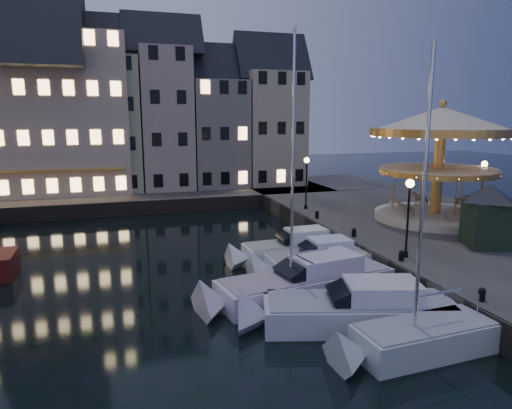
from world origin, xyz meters
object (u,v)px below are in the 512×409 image
object	(u,v)px
bollard_a	(482,294)
motorboat_b	(349,311)
bollard_d	(317,214)
bollard_c	(354,232)
streetlamp_d	(483,181)
motorboat_a	(412,342)
streetlamp_b	(409,207)
ticket_kiosk	(489,205)
carousel	(440,142)
motorboat_e	(288,251)
motorboat_d	(311,263)
bollard_b	(401,255)
motorboat_c	(300,284)
streetlamp_c	(306,176)

from	to	relation	value
bollard_a	motorboat_b	size ratio (longest dim) A/B	0.06
bollard_d	bollard_c	bearing A→B (deg)	-90.00
streetlamp_d	motorboat_a	bearing A→B (deg)	-138.56
streetlamp_b	bollard_c	size ratio (longest dim) A/B	7.32
ticket_kiosk	motorboat_b	bearing A→B (deg)	-158.13
bollard_d	streetlamp_b	bearing A→B (deg)	-86.57
bollard_d	ticket_kiosk	xyz separation A→B (m)	(6.18, -9.60, 2.14)
streetlamp_b	carousel	world-z (taller)	carousel
motorboat_b	motorboat_e	distance (m)	8.95
motorboat_d	bollard_b	bearing A→B (deg)	-37.28
bollard_c	motorboat_d	size ratio (longest dim) A/B	0.08
bollard_a	bollard_d	world-z (taller)	same
motorboat_c	carousel	xyz separation A→B (m)	(13.66, 7.68, 6.22)
streetlamp_d	bollard_b	xyz separation A→B (m)	(-11.90, -7.50, -2.41)
motorboat_e	motorboat_c	bearing A→B (deg)	-105.39
streetlamp_c	motorboat_d	size ratio (longest dim) A/B	0.61
motorboat_a	bollard_a	bearing A→B (deg)	13.02
bollard_a	motorboat_c	bearing A→B (deg)	136.55
motorboat_c	ticket_kiosk	size ratio (longest dim) A/B	3.21
motorboat_b	bollard_c	bearing A→B (deg)	60.20
streetlamp_c	bollard_d	distance (m)	4.29
motorboat_c	motorboat_e	size ratio (longest dim) A/B	1.81
bollard_b	motorboat_b	distance (m)	6.12
streetlamp_c	motorboat_b	distance (m)	18.69
bollard_b	bollard_d	xyz separation A→B (m)	(0.00, 10.50, 0.00)
motorboat_b	carousel	size ratio (longest dim) A/B	0.93
carousel	bollard_c	bearing A→B (deg)	-162.01
motorboat_a	motorboat_e	xyz separation A→B (m)	(-0.36, 11.76, 0.10)
ticket_kiosk	bollard_c	bearing A→B (deg)	146.43
bollard_b	bollard_d	size ratio (longest dim) A/B	1.00
bollard_c	motorboat_d	xyz separation A→B (m)	(-3.80, -2.11, -0.97)
motorboat_e	ticket_kiosk	world-z (taller)	ticket_kiosk
bollard_b	motorboat_b	bearing A→B (deg)	-144.09
bollard_a	carousel	size ratio (longest dim) A/B	0.06
streetlamp_b	motorboat_b	distance (m)	7.61
motorboat_a	bollard_d	bearing A→B (deg)	77.22
streetlamp_d	motorboat_c	world-z (taller)	motorboat_c
motorboat_d	streetlamp_c	bearing A→B (deg)	68.38
streetlamp_c	ticket_kiosk	size ratio (longest dim) A/B	1.02
bollard_a	bollard_b	distance (m)	5.50
motorboat_e	bollard_b	bearing A→B (deg)	-52.06
bollard_c	motorboat_c	distance (m)	7.70
motorboat_a	ticket_kiosk	bearing A→B (deg)	36.06
motorboat_a	motorboat_c	distance (m)	6.56
bollard_d	ticket_kiosk	world-z (taller)	ticket_kiosk
motorboat_b	motorboat_d	size ratio (longest dim) A/B	1.32
bollard_a	bollard_d	size ratio (longest dim) A/B	1.00
bollard_a	motorboat_c	world-z (taller)	motorboat_c
ticket_kiosk	streetlamp_c	bearing A→B (deg)	113.06
bollard_c	bollard_d	distance (m)	5.50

